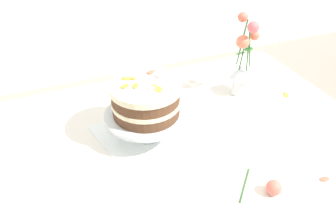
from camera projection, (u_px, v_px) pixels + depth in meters
dining_table at (183, 164)px, 1.21m from camera, size 1.40×1.00×0.74m
linen_napkin at (147, 135)px, 1.20m from camera, size 0.38×0.38×0.00m
cake_stand at (147, 116)px, 1.15m from camera, size 0.29×0.29×0.10m
layer_cake at (146, 98)px, 1.11m from camera, size 0.24×0.24×0.12m
flower_vase at (243, 66)px, 1.35m from camera, size 0.11×0.11×0.34m
fallen_rose at (273, 188)px, 0.97m from camera, size 0.13×0.13×0.05m
loose_petal_0 at (286, 95)px, 1.41m from camera, size 0.03×0.05×0.01m
loose_petal_1 at (325, 179)px, 1.02m from camera, size 0.04×0.02×0.00m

